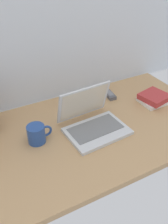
{
  "coord_description": "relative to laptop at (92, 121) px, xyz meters",
  "views": [
    {
      "loc": [
        -0.43,
        -0.91,
        0.86
      ],
      "look_at": [
        0.05,
        0.0,
        0.15
      ],
      "focal_mm": 40.41,
      "sensor_mm": 36.0,
      "label": 1
    }
  ],
  "objects": [
    {
      "name": "laptop",
      "position": [
        0.0,
        0.0,
        0.0
      ],
      "size": [
        0.32,
        0.29,
        0.21
      ],
      "color": "silver",
      "rests_on": "desk"
    },
    {
      "name": "remote_control_far",
      "position": [
        0.26,
        0.26,
        -0.03
      ],
      "size": [
        0.06,
        0.16,
        0.02
      ],
      "color": "#4C4C51",
      "rests_on": "desk"
    },
    {
      "name": "book_stack",
      "position": [
        0.46,
        0.04,
        -0.02
      ],
      "size": [
        0.18,
        0.18,
        0.05
      ],
      "color": "silver",
      "rests_on": "desk"
    },
    {
      "name": "coffee_mug",
      "position": [
        -0.29,
        0.04,
        0.0
      ],
      "size": [
        0.13,
        0.09,
        0.09
      ],
      "color": "#26478C",
      "rests_on": "desk"
    },
    {
      "name": "desk",
      "position": [
        -0.1,
        -0.0,
        -0.06
      ],
      "size": [
        1.6,
        0.76,
        0.03
      ],
      "color": "tan",
      "rests_on": "ground"
    }
  ]
}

